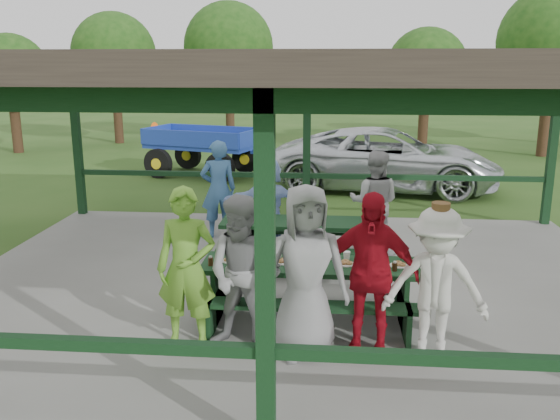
# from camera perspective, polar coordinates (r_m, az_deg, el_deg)

# --- Properties ---
(ground) EXTENTS (90.00, 90.00, 0.00)m
(ground) POSITION_cam_1_polar(r_m,az_deg,el_deg) (8.76, 1.41, -7.79)
(ground) COLOR #284C17
(ground) RESTS_ON ground
(concrete_slab) EXTENTS (10.00, 8.00, 0.10)m
(concrete_slab) POSITION_cam_1_polar(r_m,az_deg,el_deg) (8.74, 1.42, -7.48)
(concrete_slab) COLOR slate
(concrete_slab) RESTS_ON ground
(pavilion_structure) EXTENTS (10.60, 8.60, 3.24)m
(pavilion_structure) POSITION_cam_1_polar(r_m,az_deg,el_deg) (8.13, 1.55, 13.42)
(pavilion_structure) COLOR black
(pavilion_structure) RESTS_ON concrete_slab
(picnic_table_near) EXTENTS (2.66, 1.39, 0.75)m
(picnic_table_near) POSITION_cam_1_polar(r_m,az_deg,el_deg) (7.42, 2.87, -7.15)
(picnic_table_near) COLOR black
(picnic_table_near) RESTS_ON concrete_slab
(picnic_table_far) EXTENTS (2.44, 1.39, 0.75)m
(picnic_table_far) POSITION_cam_1_polar(r_m,az_deg,el_deg) (9.32, 1.90, -2.71)
(picnic_table_far) COLOR black
(picnic_table_far) RESTS_ON concrete_slab
(table_setting) EXTENTS (2.42, 0.45, 0.10)m
(table_setting) POSITION_cam_1_polar(r_m,az_deg,el_deg) (7.36, 2.25, -4.78)
(table_setting) COLOR white
(table_setting) RESTS_ON picnic_table_near
(contestant_green) EXTENTS (0.67, 0.44, 1.85)m
(contestant_green) POSITION_cam_1_polar(r_m,az_deg,el_deg) (6.72, -8.99, -5.57)
(contestant_green) COLOR #67A52F
(contestant_green) RESTS_ON concrete_slab
(contestant_grey_left) EXTENTS (0.97, 0.82, 1.77)m
(contestant_grey_left) POSITION_cam_1_polar(r_m,az_deg,el_deg) (6.58, -3.44, -6.17)
(contestant_grey_left) COLOR gray
(contestant_grey_left) RESTS_ON concrete_slab
(contestant_grey_mid) EXTENTS (1.06, 0.82, 1.92)m
(contestant_grey_mid) POSITION_cam_1_polar(r_m,az_deg,el_deg) (6.43, 2.45, -5.94)
(contestant_grey_mid) COLOR gray
(contestant_grey_mid) RESTS_ON concrete_slab
(contestant_red) EXTENTS (1.13, 0.62, 1.83)m
(contestant_red) POSITION_cam_1_polar(r_m,az_deg,el_deg) (6.57, 8.58, -6.05)
(contestant_red) COLOR #A50E1B
(contestant_red) RESTS_ON concrete_slab
(contestant_white_fedora) EXTENTS (1.19, 0.80, 1.77)m
(contestant_white_fedora) POSITION_cam_1_polar(r_m,az_deg,el_deg) (6.52, 14.74, -7.09)
(contestant_white_fedora) COLOR silver
(contestant_white_fedora) RESTS_ON concrete_slab
(spectator_lblue) EXTENTS (1.59, 0.75, 1.64)m
(spectator_lblue) POSITION_cam_1_polar(r_m,az_deg,el_deg) (10.01, -1.17, 0.56)
(spectator_lblue) COLOR #9BB6F0
(spectator_lblue) RESTS_ON concrete_slab
(spectator_blue) EXTENTS (0.76, 0.61, 1.80)m
(spectator_blue) POSITION_cam_1_polar(r_m,az_deg,el_deg) (10.89, -5.95, 2.02)
(spectator_blue) COLOR #3A6698
(spectator_blue) RESTS_ON concrete_slab
(spectator_grey) EXTENTS (0.97, 0.82, 1.75)m
(spectator_grey) POSITION_cam_1_polar(r_m,az_deg,el_deg) (10.02, 9.05, 0.73)
(spectator_grey) COLOR #9A9A9D
(spectator_grey) RESTS_ON concrete_slab
(pickup_truck) EXTENTS (6.08, 3.41, 1.60)m
(pickup_truck) POSITION_cam_1_polar(r_m,az_deg,el_deg) (15.69, 10.30, 4.84)
(pickup_truck) COLOR silver
(pickup_truck) RESTS_ON ground
(farm_trailer) EXTENTS (4.32, 2.62, 1.50)m
(farm_trailer) POSITION_cam_1_polar(r_m,az_deg,el_deg) (17.56, -7.44, 5.73)
(farm_trailer) COLOR #1C379C
(farm_trailer) RESTS_ON ground
(tree_far_left) EXTENTS (3.33, 3.33, 5.21)m
(tree_far_left) POSITION_cam_1_polar(r_m,az_deg,el_deg) (25.31, -15.69, 14.16)
(tree_far_left) COLOR black
(tree_far_left) RESTS_ON ground
(tree_left) EXTENTS (3.61, 3.61, 5.64)m
(tree_left) POSITION_cam_1_polar(r_m,az_deg,el_deg) (24.92, -4.96, 15.32)
(tree_left) COLOR black
(tree_left) RESTS_ON ground
(tree_mid) EXTENTS (2.85, 2.85, 4.46)m
(tree_mid) POSITION_cam_1_polar(r_m,az_deg,el_deg) (22.11, 13.91, 13.03)
(tree_mid) COLOR black
(tree_mid) RESTS_ON ground
(tree_right) EXTENTS (3.71, 3.71, 5.80)m
(tree_right) POSITION_cam_1_polar(r_m,az_deg,el_deg) (22.89, 24.81, 14.51)
(tree_right) COLOR black
(tree_right) RESTS_ON ground
(tree_edge_left) EXTENTS (2.73, 2.73, 4.27)m
(tree_edge_left) POSITION_cam_1_polar(r_m,az_deg,el_deg) (23.82, -24.53, 11.93)
(tree_edge_left) COLOR black
(tree_edge_left) RESTS_ON ground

